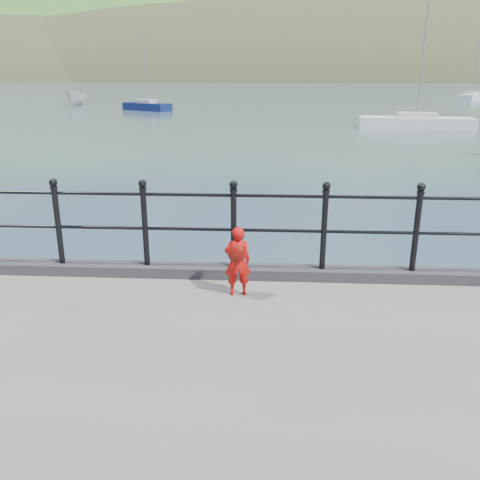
# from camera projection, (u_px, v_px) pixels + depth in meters

# --- Properties ---
(ground) EXTENTS (600.00, 600.00, 0.00)m
(ground) POSITION_uv_depth(u_px,v_px,m) (194.00, 334.00, 7.50)
(ground) COLOR #2D4251
(ground) RESTS_ON ground
(kerb) EXTENTS (60.00, 0.30, 0.15)m
(kerb) POSITION_uv_depth(u_px,v_px,m) (191.00, 270.00, 7.01)
(kerb) COLOR #28282B
(kerb) RESTS_ON quay
(railing) EXTENTS (18.11, 0.11, 1.20)m
(railing) POSITION_uv_depth(u_px,v_px,m) (189.00, 218.00, 6.77)
(railing) COLOR black
(railing) RESTS_ON kerb
(far_shore) EXTENTS (830.00, 200.00, 156.00)m
(far_shore) POSITION_uv_depth(u_px,v_px,m) (350.00, 128.00, 239.06)
(far_shore) COLOR #333A21
(far_shore) RESTS_ON ground
(child) EXTENTS (0.36, 0.32, 0.90)m
(child) POSITION_uv_depth(u_px,v_px,m) (237.00, 261.00, 6.30)
(child) COLOR red
(child) RESTS_ON quay
(launch_white) EXTENTS (1.95, 4.53, 1.71)m
(launch_white) POSITION_uv_depth(u_px,v_px,m) (76.00, 98.00, 54.24)
(launch_white) COLOR silver
(launch_white) RESTS_ON ground
(sailboat_far) EXTENTS (5.19, 6.46, 9.38)m
(sailboat_far) POSITION_uv_depth(u_px,v_px,m) (471.00, 97.00, 65.57)
(sailboat_far) COLOR silver
(sailboat_far) RESTS_ON ground
(sailboat_port) EXTENTS (5.17, 4.09, 7.51)m
(sailboat_port) POSITION_uv_depth(u_px,v_px,m) (147.00, 107.00, 48.35)
(sailboat_port) COLOR #121C4F
(sailboat_port) RESTS_ON ground
(sailboat_near) EXTENTS (7.55, 2.99, 9.94)m
(sailboat_near) POSITION_uv_depth(u_px,v_px,m) (416.00, 123.00, 33.80)
(sailboat_near) COLOR white
(sailboat_near) RESTS_ON ground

